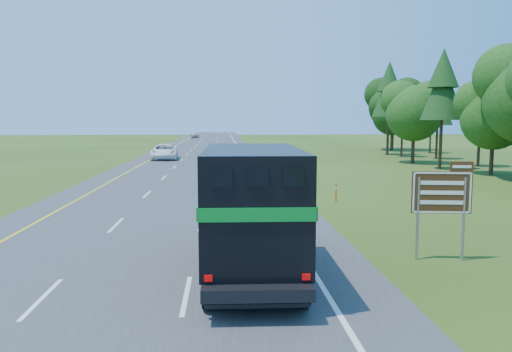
{
  "coord_description": "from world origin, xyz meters",
  "views": [
    {
      "loc": [
        2.78,
        -10.65,
        4.57
      ],
      "look_at": [
        4.5,
        14.39,
        1.76
      ],
      "focal_mm": 35.0,
      "sensor_mm": 36.0,
      "label": 1
    }
  ],
  "objects_px": {
    "white_suv": "(165,152)",
    "far_car": "(195,135)",
    "horse_truck": "(251,206)",
    "exit_sign": "(443,196)"
  },
  "relations": [
    {
      "from": "far_car",
      "to": "exit_sign",
      "type": "relative_size",
      "value": 1.43
    },
    {
      "from": "white_suv",
      "to": "exit_sign",
      "type": "relative_size",
      "value": 1.97
    },
    {
      "from": "horse_truck",
      "to": "exit_sign",
      "type": "bearing_deg",
      "value": 9.76
    },
    {
      "from": "white_suv",
      "to": "exit_sign",
      "type": "xyz_separation_m",
      "value": [
        13.8,
        -43.09,
        1.18
      ]
    },
    {
      "from": "far_car",
      "to": "white_suv",
      "type": "bearing_deg",
      "value": -89.33
    },
    {
      "from": "white_suv",
      "to": "far_car",
      "type": "distance_m",
      "value": 70.81
    },
    {
      "from": "white_suv",
      "to": "far_car",
      "type": "height_order",
      "value": "white_suv"
    },
    {
      "from": "horse_truck",
      "to": "white_suv",
      "type": "height_order",
      "value": "horse_truck"
    },
    {
      "from": "horse_truck",
      "to": "white_suv",
      "type": "bearing_deg",
      "value": 101.04
    },
    {
      "from": "far_car",
      "to": "exit_sign",
      "type": "bearing_deg",
      "value": -82.49
    }
  ]
}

